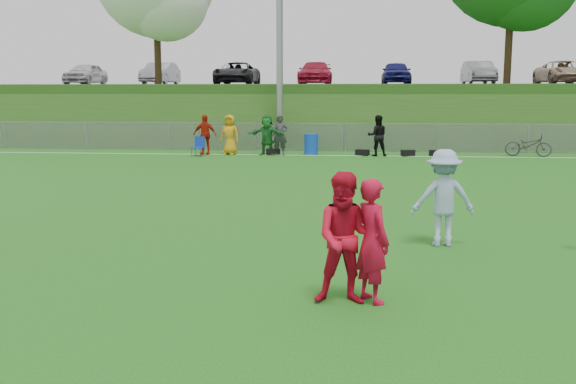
# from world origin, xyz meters

# --- Properties ---
(ground) EXTENTS (120.00, 120.00, 0.00)m
(ground) POSITION_xyz_m (0.00, 0.00, 0.00)
(ground) COLOR #1F5A13
(ground) RESTS_ON ground
(sideline_far) EXTENTS (60.00, 0.10, 0.01)m
(sideline_far) POSITION_xyz_m (0.00, 18.00, 0.01)
(sideline_far) COLOR white
(sideline_far) RESTS_ON ground
(fence) EXTENTS (58.00, 0.06, 1.30)m
(fence) POSITION_xyz_m (0.00, 20.00, 0.65)
(fence) COLOR gray
(fence) RESTS_ON ground
(light_pole) EXTENTS (1.20, 0.40, 12.15)m
(light_pole) POSITION_xyz_m (-3.00, 20.80, 6.71)
(light_pole) COLOR gray
(light_pole) RESTS_ON ground
(berm) EXTENTS (120.00, 18.00, 3.00)m
(berm) POSITION_xyz_m (0.00, 31.00, 1.50)
(berm) COLOR #224E16
(berm) RESTS_ON ground
(parking_lot) EXTENTS (120.00, 12.00, 0.10)m
(parking_lot) POSITION_xyz_m (0.00, 33.00, 3.05)
(parking_lot) COLOR black
(parking_lot) RESTS_ON berm
(car_row) EXTENTS (32.04, 5.18, 1.44)m
(car_row) POSITION_xyz_m (-1.17, 32.00, 3.82)
(car_row) COLOR silver
(car_row) RESTS_ON parking_lot
(spectator_row) EXTENTS (8.25, 0.71, 1.69)m
(spectator_row) POSITION_xyz_m (-2.91, 18.00, 0.85)
(spectator_row) COLOR #B21E0C
(spectator_row) RESTS_ON ground
(gear_bags) EXTENTS (7.44, 0.53, 0.26)m
(gear_bags) POSITION_xyz_m (1.08, 18.10, 0.13)
(gear_bags) COLOR black
(gear_bags) RESTS_ON ground
(player_red_left) EXTENTS (0.64, 0.69, 1.58)m
(player_red_left) POSITION_xyz_m (0.62, -1.00, 0.79)
(player_red_left) COLOR red
(player_red_left) RESTS_ON ground
(player_red_center) EXTENTS (0.82, 0.65, 1.66)m
(player_red_center) POSITION_xyz_m (0.31, -1.10, 0.83)
(player_red_center) COLOR red
(player_red_center) RESTS_ON ground
(player_blue) EXTENTS (1.14, 0.74, 1.67)m
(player_blue) POSITION_xyz_m (1.92, 2.16, 0.83)
(player_blue) COLOR #96ADD1
(player_blue) RESTS_ON ground
(recycling_bin) EXTENTS (0.63, 0.63, 0.89)m
(recycling_bin) POSITION_xyz_m (-1.38, 18.35, 0.44)
(recycling_bin) COLOR #103FB7
(recycling_bin) RESTS_ON ground
(camp_chair) EXTENTS (0.53, 0.53, 0.81)m
(camp_chair) POSITION_xyz_m (-6.02, 17.22, 0.24)
(camp_chair) COLOR #0F32A8
(camp_chair) RESTS_ON ground
(bicycle) EXTENTS (1.94, 1.11, 0.96)m
(bicycle) POSITION_xyz_m (7.60, 18.40, 0.48)
(bicycle) COLOR #303032
(bicycle) RESTS_ON ground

